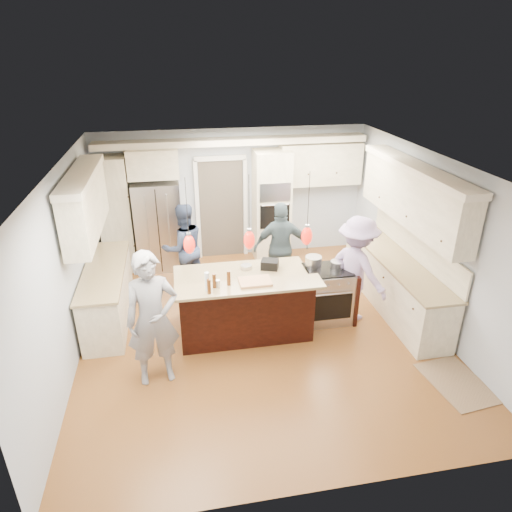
{
  "coord_description": "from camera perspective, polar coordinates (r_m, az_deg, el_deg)",
  "views": [
    {
      "loc": [
        -1.18,
        -6.06,
        4.19
      ],
      "look_at": [
        0.0,
        0.35,
        1.15
      ],
      "focal_mm": 32.0,
      "sensor_mm": 36.0,
      "label": 1
    }
  ],
  "objects": [
    {
      "name": "drink_can",
      "position": [
        6.34,
        -4.8,
        -3.48
      ],
      "size": [
        0.07,
        0.07,
        0.11
      ],
      "primitive_type": "cylinder",
      "rotation": [
        0.0,
        0.0,
        0.28
      ],
      "color": "#B7B7BC",
      "rests_on": "kitchen_island"
    },
    {
      "name": "left_cabinets",
      "position": [
        7.65,
        -18.96,
        -0.64
      ],
      "size": [
        0.64,
        2.3,
        2.51
      ],
      "color": "#F6EAC7",
      "rests_on": "ground"
    },
    {
      "name": "back_upper_cabinets",
      "position": [
        9.19,
        -7.4,
        8.86
      ],
      "size": [
        5.3,
        0.61,
        2.54
      ],
      "color": "#F6EAC7",
      "rests_on": "ground"
    },
    {
      "name": "beer_bottle_c",
      "position": [
        6.37,
        -3.43,
        -2.77
      ],
      "size": [
        0.06,
        0.06,
        0.22
      ],
      "primitive_type": "cylinder",
      "rotation": [
        0.0,
        0.0,
        0.14
      ],
      "color": "#4C260D",
      "rests_on": "kitchen_island"
    },
    {
      "name": "beer_bottle_a",
      "position": [
        6.32,
        -5.25,
        -3.09
      ],
      "size": [
        0.07,
        0.07,
        0.21
      ],
      "primitive_type": "cylinder",
      "rotation": [
        0.0,
        0.0,
        -0.32
      ],
      "color": "#4C260D",
      "rests_on": "kitchen_island"
    },
    {
      "name": "person_far_right",
      "position": [
        8.25,
        3.15,
        1.05
      ],
      "size": [
        1.02,
        0.49,
        1.7
      ],
      "primitive_type": "imported",
      "rotation": [
        0.0,
        0.0,
        3.06
      ],
      "color": "#42555C",
      "rests_on": "ground"
    },
    {
      "name": "ground_plane",
      "position": [
        7.46,
        0.49,
        -9.16
      ],
      "size": [
        6.0,
        6.0,
        0.0
      ],
      "primitive_type": "plane",
      "color": "brown",
      "rests_on": "ground"
    },
    {
      "name": "pot_large",
      "position": [
        7.44,
        7.19,
        -0.63
      ],
      "size": [
        0.27,
        0.27,
        0.16
      ],
      "primitive_type": "cylinder",
      "color": "#B7B7BC",
      "rests_on": "island_range"
    },
    {
      "name": "cutting_board",
      "position": [
        6.46,
        -0.11,
        -3.21
      ],
      "size": [
        0.46,
        0.33,
        0.04
      ],
      "primitive_type": "cube",
      "rotation": [
        0.0,
        0.0,
        0.01
      ],
      "color": "tan",
      "rests_on": "kitchen_island"
    },
    {
      "name": "floor_rug",
      "position": [
        6.99,
        23.85,
        -14.28
      ],
      "size": [
        0.81,
        1.1,
        0.01
      ],
      "primitive_type": "cube",
      "rotation": [
        0.0,
        0.0,
        0.12
      ],
      "color": "#8A6D4B",
      "rests_on": "ground"
    },
    {
      "name": "person_bar_end",
      "position": [
        6.11,
        -12.8,
        -7.74
      ],
      "size": [
        0.75,
        0.55,
        1.89
      ],
      "primitive_type": "imported",
      "rotation": [
        0.0,
        0.0,
        0.15
      ],
      "color": "gray",
      "rests_on": "ground"
    },
    {
      "name": "room_shell",
      "position": [
        6.62,
        0.55,
        3.99
      ],
      "size": [
        5.54,
        6.04,
        2.72
      ],
      "color": "#B2BCC6",
      "rests_on": "ground"
    },
    {
      "name": "person_far_left",
      "position": [
        8.37,
        -9.0,
        1.01
      ],
      "size": [
        0.96,
        0.85,
        1.67
      ],
      "primitive_type": "imported",
      "rotation": [
        0.0,
        0.0,
        3.45
      ],
      "color": "navy",
      "rests_on": "ground"
    },
    {
      "name": "kitchen_island",
      "position": [
        7.23,
        -1.54,
        -5.86
      ],
      "size": [
        2.1,
        1.46,
        1.12
      ],
      "color": "black",
      "rests_on": "ground"
    },
    {
      "name": "pot_small",
      "position": [
        7.45,
        10.09,
        -1.02
      ],
      "size": [
        0.21,
        0.21,
        0.11
      ],
      "primitive_type": "cylinder",
      "color": "#B7B7BC",
      "rests_on": "island_range"
    },
    {
      "name": "refrigerator",
      "position": [
        9.31,
        -12.04,
        3.73
      ],
      "size": [
        0.9,
        0.7,
        1.8
      ],
      "primitive_type": "cube",
      "color": "#B7B7BC",
      "rests_on": "ground"
    },
    {
      "name": "beer_bottle_b",
      "position": [
        6.17,
        -5.89,
        -3.81
      ],
      "size": [
        0.06,
        0.06,
        0.22
      ],
      "primitive_type": "cylinder",
      "rotation": [
        0.0,
        0.0,
        -0.21
      ],
      "color": "#4C260D",
      "rests_on": "kitchen_island"
    },
    {
      "name": "oven_column",
      "position": [
        9.44,
        1.94,
        6.2
      ],
      "size": [
        0.72,
        0.69,
        2.3
      ],
      "color": "#F6EAC7",
      "rests_on": "ground"
    },
    {
      "name": "island_range",
      "position": [
        7.62,
        8.93,
        -4.7
      ],
      "size": [
        0.82,
        0.71,
        0.92
      ],
      "color": "#B7B7BC",
      "rests_on": "ground"
    },
    {
      "name": "water_bottle",
      "position": [
        6.24,
        -6.14,
        -3.19
      ],
      "size": [
        0.06,
        0.06,
        0.27
      ],
      "primitive_type": "cylinder",
      "rotation": [
        0.0,
        0.0,
        0.0
      ],
      "color": "silver",
      "rests_on": "kitchen_island"
    },
    {
      "name": "pendant_lights",
      "position": [
        6.12,
        -0.85,
        2.03
      ],
      "size": [
        1.75,
        0.15,
        1.03
      ],
      "color": "black",
      "rests_on": "ground"
    },
    {
      "name": "person_range_side",
      "position": [
        7.53,
        12.42,
        -1.63
      ],
      "size": [
        1.13,
        1.33,
        1.78
      ],
      "primitive_type": "imported",
      "rotation": [
        0.0,
        0.0,
        2.07
      ],
      "color": "#B098CC",
      "rests_on": "ground"
    },
    {
      "name": "right_counter_run",
      "position": [
        7.97,
        17.64,
        0.58
      ],
      "size": [
        0.64,
        3.1,
        2.51
      ],
      "color": "#F6EAC7",
      "rests_on": "ground"
    }
  ]
}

